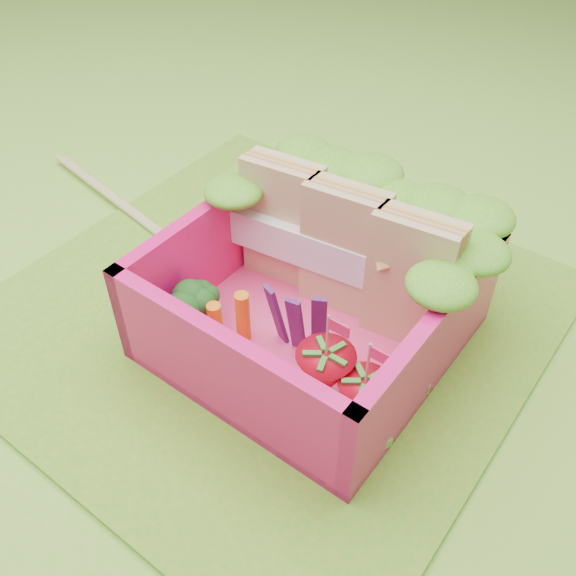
% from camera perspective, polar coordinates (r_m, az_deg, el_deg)
% --- Properties ---
extents(ground, '(14.00, 14.00, 0.00)m').
position_cam_1_polar(ground, '(3.37, -1.80, -2.38)').
color(ground, '#80C738').
rests_on(ground, ground).
extents(placemat, '(2.60, 2.60, 0.03)m').
position_cam_1_polar(placemat, '(3.36, -1.81, -2.20)').
color(placemat, '#62A926').
rests_on(placemat, ground).
extents(bento_floor, '(1.30, 1.30, 0.05)m').
position_cam_1_polar(bento_floor, '(3.21, 2.03, -3.98)').
color(bento_floor, '#FF4186').
rests_on(bento_floor, placemat).
extents(bento_box, '(1.30, 1.30, 0.55)m').
position_cam_1_polar(bento_box, '(3.03, 2.14, -0.76)').
color(bento_box, '#F3146F').
rests_on(bento_box, placemat).
extents(lettuce_ruffle, '(1.43, 0.77, 0.11)m').
position_cam_1_polar(lettuce_ruffle, '(3.11, 7.02, 8.15)').
color(lettuce_ruffle, '#3C8D19').
rests_on(lettuce_ruffle, bento_box).
extents(sandwich_stack, '(1.26, 0.34, 0.69)m').
position_cam_1_polar(sandwich_stack, '(3.11, 5.03, 3.35)').
color(sandwich_stack, tan).
rests_on(sandwich_stack, bento_floor).
extents(broccoli, '(0.33, 0.33, 0.24)m').
position_cam_1_polar(broccoli, '(3.10, -8.39, -1.52)').
color(broccoli, '#73AD54').
rests_on(broccoli, bento_floor).
extents(carrot_sticks, '(0.16, 0.17, 0.29)m').
position_cam_1_polar(carrot_sticks, '(3.05, -5.15, -2.87)').
color(carrot_sticks, orange).
rests_on(carrot_sticks, bento_floor).
extents(purple_wedges, '(0.26, 0.13, 0.38)m').
position_cam_1_polar(purple_wedges, '(2.96, 0.82, -2.91)').
color(purple_wedges, '#511A5B').
rests_on(purple_wedges, bento_floor).
extents(strawberry_left, '(0.26, 0.26, 0.50)m').
position_cam_1_polar(strawberry_left, '(2.82, 3.31, -7.66)').
color(strawberry_left, '#B70B1F').
rests_on(strawberry_left, bento_floor).
extents(strawberry_right, '(0.23, 0.23, 0.47)m').
position_cam_1_polar(strawberry_right, '(2.77, 6.71, -9.79)').
color(strawberry_right, '#B70B1F').
rests_on(strawberry_right, bento_floor).
extents(snap_peas, '(0.58, 0.57, 0.05)m').
position_cam_1_polar(snap_peas, '(2.91, 5.60, -9.41)').
color(snap_peas, '#5DB438').
rests_on(snap_peas, bento_floor).
extents(chopsticks, '(2.22, 0.40, 0.04)m').
position_cam_1_polar(chopsticks, '(3.92, -11.85, 5.21)').
color(chopsticks, tan).
rests_on(chopsticks, placemat).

